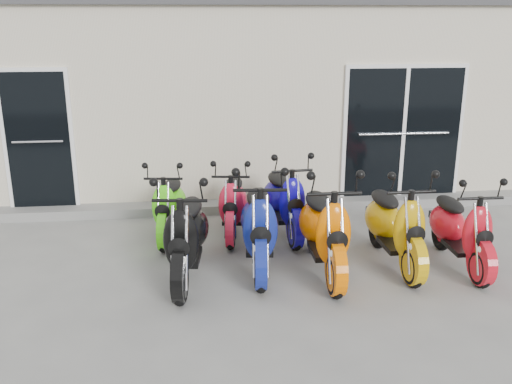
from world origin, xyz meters
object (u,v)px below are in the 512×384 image
Objects in this scene: scooter_front_orange_a at (325,218)px; scooter_front_orange_b at (396,214)px; scooter_front_black at (186,224)px; scooter_back_green at (169,197)px; scooter_back_blue at (284,191)px; scooter_front_blue at (259,214)px; scooter_back_red at (233,195)px; scooter_front_red at (462,219)px.

scooter_front_orange_b is at bearing 8.71° from scooter_front_orange_a.
scooter_front_black reaches higher than scooter_back_green.
scooter_front_orange_a reaches higher than scooter_back_blue.
scooter_front_blue is 1.70m from scooter_front_orange_b.
scooter_back_green is at bearing 154.04° from scooter_front_orange_b.
scooter_back_green is 0.92× the size of scooter_back_blue.
scooter_front_blue is 1.19× the size of scooter_back_red.
scooter_front_blue is at bearing 20.56° from scooter_front_black.
scooter_front_black reaches higher than scooter_front_orange_b.
scooter_back_blue is at bearing 50.60° from scooter_front_black.
scooter_front_orange_a is at bearing -46.92° from scooter_back_red.
scooter_back_red is at bearing 126.51° from scooter_front_orange_a.
scooter_back_red is at bearing 106.36° from scooter_front_blue.
scooter_front_black is 1.07× the size of scooter_back_blue.
scooter_front_orange_a reaches higher than scooter_front_black.
scooter_back_green is at bearing 172.16° from scooter_back_blue.
scooter_front_blue is 0.80m from scooter_front_orange_a.
scooter_back_red is 0.92× the size of scooter_back_blue.
scooter_front_red is 1.06× the size of scooter_back_red.
scooter_back_green is (-1.15, 1.18, -0.11)m from scooter_front_blue.
scooter_front_blue reaches higher than scooter_front_orange_b.
scooter_front_black reaches higher than scooter_back_blue.
scooter_front_black is at bearing -73.13° from scooter_back_green.
scooter_front_orange_b is (2.59, 0.12, -0.02)m from scooter_front_black.
scooter_back_green is 0.91m from scooter_back_red.
scooter_front_blue is at bearing 164.28° from scooter_front_orange_a.
scooter_front_black is 0.92m from scooter_front_blue.
scooter_front_orange_a is 1.19× the size of scooter_back_red.
scooter_back_red is (0.64, 1.41, -0.10)m from scooter_front_black.
scooter_front_orange_a is at bearing -173.81° from scooter_front_orange_b.
scooter_front_orange_b is 2.33m from scooter_back_red.
scooter_front_blue reaches higher than scooter_back_blue.
scooter_front_orange_b is at bearing 1.31° from scooter_front_blue.
scooter_front_black is at bearing -161.24° from scooter_front_blue.
scooter_front_blue is at bearing -39.50° from scooter_back_green.
scooter_back_red is at bearing 6.43° from scooter_back_green.
scooter_back_red is at bearing 169.00° from scooter_back_blue.
scooter_front_orange_b is at bearing -50.46° from scooter_back_blue.
scooter_front_red is 3.09m from scooter_back_red.
scooter_front_orange_b is at bearing 9.20° from scooter_front_black.
scooter_front_black is at bearing -179.41° from scooter_front_orange_a.
scooter_front_black is at bearing -179.64° from scooter_front_red.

